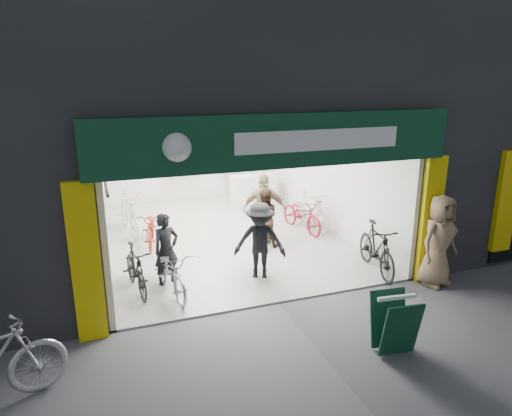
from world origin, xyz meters
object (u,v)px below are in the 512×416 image
pedestrian_near (439,241)px  sandwich_board (395,322)px  bike_right_front (377,249)px  bike_left_front (171,272)px

pedestrian_near → sandwich_board: (-2.24, -1.71, -0.44)m
sandwich_board → bike_right_front: bearing=67.6°
bike_left_front → sandwich_board: bearing=-55.6°
bike_left_front → bike_right_front: 4.33m
bike_left_front → pedestrian_near: size_ratio=0.94×
bike_left_front → bike_right_front: bike_right_front is taller
bike_right_front → sandwich_board: (-1.44, -2.61, -0.05)m
pedestrian_near → bike_left_front: bearing=151.8°
bike_left_front → sandwich_board: 4.21m
bike_left_front → sandwich_board: sandwich_board is taller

